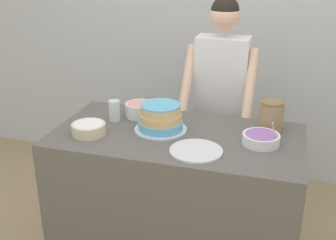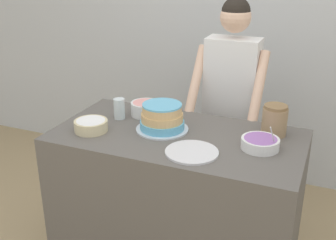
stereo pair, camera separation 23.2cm
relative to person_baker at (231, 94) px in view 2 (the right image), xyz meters
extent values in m
cube|color=silver|center=(-0.14, 0.81, 0.28)|extent=(10.00, 0.05, 2.60)
cube|color=#5B5651|center=(-0.14, -0.64, -0.54)|extent=(1.41, 0.73, 0.96)
cylinder|color=#2D2D38|center=(-0.08, 0.01, -0.62)|extent=(0.11, 0.11, 0.80)
cylinder|color=#2D2D38|center=(0.08, 0.01, -0.62)|extent=(0.11, 0.11, 0.80)
cube|color=white|center=(0.00, 0.01, 0.08)|extent=(0.35, 0.19, 0.60)
cylinder|color=beige|center=(-0.21, -0.15, 0.07)|extent=(0.06, 0.38, 0.50)
cylinder|color=beige|center=(0.21, -0.15, 0.07)|extent=(0.06, 0.38, 0.50)
sphere|color=beige|center=(0.00, 0.01, 0.51)|extent=(0.20, 0.20, 0.20)
sphere|color=black|center=(0.00, 0.01, 0.54)|extent=(0.18, 0.18, 0.18)
cylinder|color=silver|center=(-0.24, -0.61, -0.06)|extent=(0.30, 0.30, 0.01)
cylinder|color=#60B7E0|center=(-0.24, -0.61, -0.03)|extent=(0.26, 0.26, 0.05)
cylinder|color=#DBB275|center=(-0.24, -0.61, 0.02)|extent=(0.24, 0.24, 0.05)
cylinder|color=#DBB275|center=(-0.24, -0.61, 0.07)|extent=(0.23, 0.23, 0.05)
cylinder|color=#60B7E0|center=(-0.24, -0.61, 0.09)|extent=(0.23, 0.23, 0.01)
cylinder|color=white|center=(0.33, -0.64, -0.03)|extent=(0.20, 0.20, 0.06)
cylinder|color=#9E66B7|center=(0.33, -0.64, -0.01)|extent=(0.17, 0.17, 0.01)
cylinder|color=silver|center=(0.40, -0.66, 0.02)|extent=(0.04, 0.09, 0.15)
cylinder|color=beige|center=(-0.61, -0.78, -0.03)|extent=(0.19, 0.19, 0.06)
cylinder|color=white|center=(-0.61, -0.78, 0.00)|extent=(0.17, 0.17, 0.01)
cylinder|color=white|center=(-0.43, -0.44, -0.02)|extent=(0.18, 0.18, 0.08)
cylinder|color=pink|center=(-0.43, -0.44, 0.02)|extent=(0.16, 0.16, 0.01)
cylinder|color=silver|center=(-0.55, -0.55, 0.00)|extent=(0.07, 0.07, 0.13)
cylinder|color=silver|center=(0.02, -0.83, -0.05)|extent=(0.28, 0.28, 0.01)
cylinder|color=#9E7F5B|center=(0.36, -0.43, 0.02)|extent=(0.14, 0.14, 0.16)
cylinder|color=olive|center=(0.36, -0.43, 0.11)|extent=(0.13, 0.13, 0.02)
camera|label=1|loc=(0.43, -2.74, 0.91)|focal=45.00mm
camera|label=2|loc=(0.65, -2.66, 0.91)|focal=45.00mm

